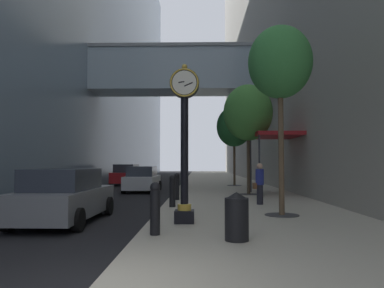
{
  "coord_description": "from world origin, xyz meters",
  "views": [
    {
      "loc": [
        1.49,
        -4.98,
        1.81
      ],
      "look_at": [
        1.02,
        18.16,
        3.03
      ],
      "focal_mm": 34.61,
      "sensor_mm": 36.0,
      "label": 1
    }
  ],
  "objects_px": {
    "street_clock": "(184,135)",
    "bollard_nearest": "(155,207)",
    "street_tree_near": "(280,64)",
    "car_silver_near": "(143,179)",
    "car_red_far": "(127,175)",
    "pedestrian_walking": "(260,183)",
    "bollard_third": "(172,190)",
    "trash_bin": "(237,216)",
    "street_tree_mid_near": "(248,113)",
    "bollard_fourth": "(177,186)",
    "car_grey_mid": "(65,196)",
    "street_tree_mid_far": "(234,127)"
  },
  "relations": [
    {
      "from": "bollard_nearest",
      "to": "bollard_third",
      "type": "distance_m",
      "value": 5.54
    },
    {
      "from": "bollard_nearest",
      "to": "bollard_third",
      "type": "height_order",
      "value": "same"
    },
    {
      "from": "street_clock",
      "to": "car_silver_near",
      "type": "height_order",
      "value": "street_clock"
    },
    {
      "from": "bollard_third",
      "to": "street_tree_mid_far",
      "type": "height_order",
      "value": "street_tree_mid_far"
    },
    {
      "from": "street_tree_mid_near",
      "to": "car_red_far",
      "type": "height_order",
      "value": "street_tree_mid_near"
    },
    {
      "from": "car_silver_near",
      "to": "car_red_far",
      "type": "height_order",
      "value": "car_red_far"
    },
    {
      "from": "bollard_third",
      "to": "pedestrian_walking",
      "type": "height_order",
      "value": "pedestrian_walking"
    },
    {
      "from": "bollard_third",
      "to": "street_tree_mid_near",
      "type": "bearing_deg",
      "value": 57.79
    },
    {
      "from": "car_red_far",
      "to": "pedestrian_walking",
      "type": "bearing_deg",
      "value": -61.57
    },
    {
      "from": "bollard_nearest",
      "to": "car_silver_near",
      "type": "bearing_deg",
      "value": 99.89
    },
    {
      "from": "street_clock",
      "to": "car_grey_mid",
      "type": "distance_m",
      "value": 4.23
    },
    {
      "from": "street_tree_mid_near",
      "to": "street_tree_mid_far",
      "type": "relative_size",
      "value": 0.99
    },
    {
      "from": "bollard_third",
      "to": "pedestrian_walking",
      "type": "relative_size",
      "value": 0.73
    },
    {
      "from": "bollard_third",
      "to": "pedestrian_walking",
      "type": "bearing_deg",
      "value": 15.16
    },
    {
      "from": "bollard_third",
      "to": "trash_bin",
      "type": "bearing_deg",
      "value": -73.26
    },
    {
      "from": "bollard_fourth",
      "to": "street_tree_mid_near",
      "type": "xyz_separation_m",
      "value": [
        3.7,
        3.11,
        3.79
      ]
    },
    {
      "from": "bollard_nearest",
      "to": "bollard_fourth",
      "type": "relative_size",
      "value": 1.0
    },
    {
      "from": "bollard_third",
      "to": "car_silver_near",
      "type": "distance_m",
      "value": 9.75
    },
    {
      "from": "car_grey_mid",
      "to": "car_red_far",
      "type": "distance_m",
      "value": 19.82
    },
    {
      "from": "street_tree_near",
      "to": "trash_bin",
      "type": "relative_size",
      "value": 5.91
    },
    {
      "from": "car_grey_mid",
      "to": "bollard_fourth",
      "type": "bearing_deg",
      "value": 61.47
    },
    {
      "from": "trash_bin",
      "to": "street_clock",
      "type": "bearing_deg",
      "value": 117.39
    },
    {
      "from": "pedestrian_walking",
      "to": "car_red_far",
      "type": "bearing_deg",
      "value": 118.43
    },
    {
      "from": "street_clock",
      "to": "bollard_nearest",
      "type": "relative_size",
      "value": 3.68
    },
    {
      "from": "bollard_fourth",
      "to": "trash_bin",
      "type": "relative_size",
      "value": 1.17
    },
    {
      "from": "bollard_fourth",
      "to": "trash_bin",
      "type": "xyz_separation_m",
      "value": [
        1.85,
        -8.92,
        -0.11
      ]
    },
    {
      "from": "street_tree_near",
      "to": "pedestrian_walking",
      "type": "bearing_deg",
      "value": 93.65
    },
    {
      "from": "bollard_nearest",
      "to": "street_tree_mid_far",
      "type": "height_order",
      "value": "street_tree_mid_far"
    },
    {
      "from": "pedestrian_walking",
      "to": "car_grey_mid",
      "type": "relative_size",
      "value": 0.36
    },
    {
      "from": "bollard_fourth",
      "to": "street_clock",
      "type": "bearing_deg",
      "value": -84.62
    },
    {
      "from": "bollard_third",
      "to": "street_tree_mid_far",
      "type": "xyz_separation_m",
      "value": [
        3.7,
        13.96,
        3.83
      ]
    },
    {
      "from": "street_tree_mid_near",
      "to": "street_tree_mid_far",
      "type": "xyz_separation_m",
      "value": [
        -0.0,
        8.08,
        0.04
      ]
    },
    {
      "from": "bollard_nearest",
      "to": "street_clock",
      "type": "bearing_deg",
      "value": 70.76
    },
    {
      "from": "bollard_nearest",
      "to": "street_tree_mid_near",
      "type": "xyz_separation_m",
      "value": [
        3.7,
        11.42,
        3.79
      ]
    },
    {
      "from": "street_tree_mid_near",
      "to": "car_silver_near",
      "type": "distance_m",
      "value": 8.15
    },
    {
      "from": "street_tree_mid_near",
      "to": "car_silver_near",
      "type": "xyz_separation_m",
      "value": [
        -6.31,
        3.52,
        -3.78
      ]
    },
    {
      "from": "car_grey_mid",
      "to": "car_red_far",
      "type": "relative_size",
      "value": 1.07
    },
    {
      "from": "bollard_fourth",
      "to": "car_silver_near",
      "type": "height_order",
      "value": "car_silver_near"
    },
    {
      "from": "trash_bin",
      "to": "car_red_far",
      "type": "relative_size",
      "value": 0.24
    },
    {
      "from": "street_tree_mid_near",
      "to": "trash_bin",
      "type": "height_order",
      "value": "street_tree_mid_near"
    },
    {
      "from": "pedestrian_walking",
      "to": "bollard_nearest",
      "type": "bearing_deg",
      "value": -118.35
    },
    {
      "from": "bollard_fourth",
      "to": "pedestrian_walking",
      "type": "bearing_deg",
      "value": -27.49
    },
    {
      "from": "street_tree_mid_far",
      "to": "car_silver_near",
      "type": "xyz_separation_m",
      "value": [
        -6.31,
        -4.56,
        -3.82
      ]
    },
    {
      "from": "street_tree_mid_far",
      "to": "car_grey_mid",
      "type": "relative_size",
      "value": 1.29
    },
    {
      "from": "bollard_third",
      "to": "street_tree_near",
      "type": "relative_size",
      "value": 0.2
    },
    {
      "from": "bollard_third",
      "to": "street_tree_near",
      "type": "height_order",
      "value": "street_tree_near"
    },
    {
      "from": "street_tree_near",
      "to": "car_silver_near",
      "type": "xyz_separation_m",
      "value": [
        -6.31,
        11.6,
        -4.3
      ]
    },
    {
      "from": "street_clock",
      "to": "bollard_nearest",
      "type": "xyz_separation_m",
      "value": [
        -0.62,
        -1.77,
        -1.85
      ]
    },
    {
      "from": "bollard_fourth",
      "to": "pedestrian_walking",
      "type": "height_order",
      "value": "pedestrian_walking"
    },
    {
      "from": "bollard_nearest",
      "to": "trash_bin",
      "type": "relative_size",
      "value": 1.17
    }
  ]
}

